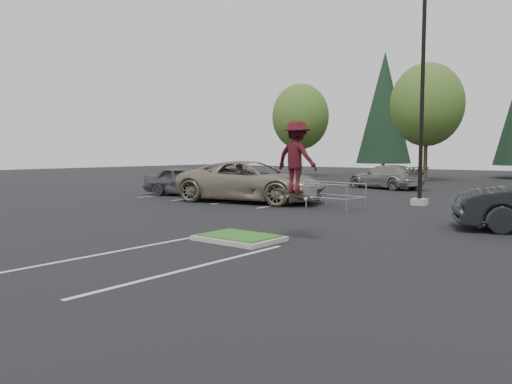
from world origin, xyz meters
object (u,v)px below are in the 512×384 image
Objects in this scene: decid_b at (427,107)px; skateboarder at (297,158)px; car_l_tan at (250,181)px; conif_a at (384,108)px; car_l_grey at (185,181)px; decid_a at (300,119)px; cart_corral at (308,191)px; light_pole at (422,104)px; car_far_silver at (386,177)px; car_l_black at (236,181)px.

skateboarder is (7.21, -29.53, -3.78)m from decid_b.
car_l_tan is (-7.70, 7.36, -1.28)m from skateboarder.
conif_a is 33.09m from car_l_tan.
skateboarder is 0.46× the size of car_l_grey.
decid_b is at bearing -31.23° from car_l_grey.
decid_a is 22.69m from car_l_grey.
decid_a is 2.13× the size of cart_corral.
light_pole is 1.14× the size of decid_a.
decid_b is 2.05× the size of car_l_grey.
cart_corral is at bearing -107.13° from car_l_tan.
conif_a is 31.90m from car_l_grey.
cart_corral is at bearing -112.27° from car_l_grey.
cart_corral is 8.58m from car_l_grey.
light_pole is 31.63m from conif_a.
car_far_silver is at bearing 104.38° from cart_corral.
decid_a reaches higher than skateboarder.
cart_corral is at bearing 26.50° from car_far_silver.
decid_b is 0.74× the size of conif_a.
skateboarder is at bearing -129.44° from car_l_black.
decid_b reaches higher than car_l_tan.
cart_corral is (15.05, -21.99, -4.86)m from decid_a.
light_pole is 11.26m from skateboarder.
decid_a reaches higher than car_l_black.
conif_a reaches higher than skateboarder.
car_l_grey is (-8.54, 0.78, 0.08)m from cart_corral.
car_l_black is (4.00, -28.59, -6.35)m from conif_a.
car_l_black is (-3.50, 3.06, -0.24)m from car_l_tan.
light_pole is 1.88× the size of car_far_silver.
skateboarder is at bearing -54.23° from cart_corral.
decid_b is at bearing 2.39° from decid_a.
car_l_black is 10.54m from car_far_silver.
conif_a is 2.76× the size of car_l_grey.
decid_a is 16.72m from car_far_silver.
light_pole is at bearing -74.55° from car_l_tan.
car_l_black is at bearing -66.72° from decid_a.
decid_a is at bearing 15.92° from car_l_tan.
decid_a is 1.89× the size of car_l_grey.
car_far_silver reaches higher than cart_corral.
decid_b is (12.00, 0.50, 0.46)m from decid_a.
decid_a is at bearing -177.61° from decid_b.
decid_a is 0.69× the size of conif_a.
car_far_silver is at bearing -67.96° from skateboarder.
conif_a is at bearing 130.17° from decid_b.
skateboarder is 15.37m from car_l_black.
decid_a reaches higher than car_l_grey.
decid_b is 1.35× the size of car_l_tan.
car_l_grey reaches higher than car_l_black.
light_pole is 2.42× the size of cart_corral.
decid_a reaches higher than car_far_silver.
car_l_tan is 12.42m from car_far_silver.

